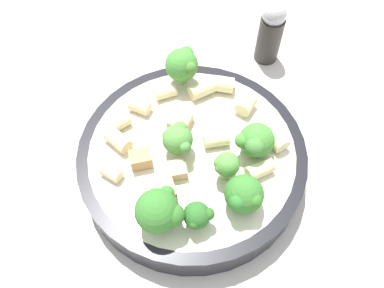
# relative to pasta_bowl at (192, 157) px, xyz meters

# --- Properties ---
(ground_plane) EXTENTS (2.00, 2.00, 0.00)m
(ground_plane) POSITION_rel_pasta_bowl_xyz_m (0.00, 0.00, -0.02)
(ground_plane) COLOR beige
(pasta_bowl) EXTENTS (0.24, 0.24, 0.04)m
(pasta_bowl) POSITION_rel_pasta_bowl_xyz_m (0.00, 0.00, 0.00)
(pasta_bowl) COLOR black
(pasta_bowl) RESTS_ON ground_plane
(broccoli_floret_0) EXTENTS (0.04, 0.04, 0.04)m
(broccoli_floret_0) POSITION_rel_pasta_bowl_xyz_m (-0.06, -0.02, 0.04)
(broccoli_floret_0) COLOR #84AD60
(broccoli_floret_0) RESTS_ON pasta_bowl
(broccoli_floret_1) EXTENTS (0.03, 0.03, 0.04)m
(broccoli_floret_1) POSITION_rel_pasta_bowl_xyz_m (0.01, 0.01, 0.04)
(broccoli_floret_1) COLOR #9EC175
(broccoli_floret_1) RESTS_ON pasta_bowl
(broccoli_floret_2) EXTENTS (0.03, 0.03, 0.03)m
(broccoli_floret_2) POSITION_rel_pasta_bowl_xyz_m (-0.04, 0.07, 0.03)
(broccoli_floret_2) COLOR #84AD60
(broccoli_floret_2) RESTS_ON pasta_bowl
(broccoli_floret_3) EXTENTS (0.04, 0.04, 0.04)m
(broccoli_floret_3) POSITION_rel_pasta_bowl_xyz_m (-0.07, 0.03, 0.04)
(broccoli_floret_3) COLOR #84AD60
(broccoli_floret_3) RESTS_ON pasta_bowl
(broccoli_floret_4) EXTENTS (0.04, 0.04, 0.05)m
(broccoli_floret_4) POSITION_rel_pasta_bowl_xyz_m (0.05, -0.08, 0.04)
(broccoli_floret_4) COLOR #9EC175
(broccoli_floret_4) RESTS_ON pasta_bowl
(broccoli_floret_5) EXTENTS (0.02, 0.02, 0.04)m
(broccoli_floret_5) POSITION_rel_pasta_bowl_xyz_m (-0.04, 0.01, 0.04)
(broccoli_floret_5) COLOR #9EC175
(broccoli_floret_5) RESTS_ON pasta_bowl
(broccoli_floret_6) EXTENTS (0.04, 0.04, 0.05)m
(broccoli_floret_6) POSITION_rel_pasta_bowl_xyz_m (-0.01, 0.08, 0.04)
(broccoli_floret_6) COLOR #84AD60
(broccoli_floret_6) RESTS_ON pasta_bowl
(rigatoni_0) EXTENTS (0.03, 0.03, 0.01)m
(rigatoni_0) POSITION_rel_pasta_bowl_xyz_m (-0.02, -0.02, 0.02)
(rigatoni_0) COLOR beige
(rigatoni_0) RESTS_ON pasta_bowl
(rigatoni_1) EXTENTS (0.02, 0.02, 0.02)m
(rigatoni_1) POSITION_rel_pasta_bowl_xyz_m (-0.03, -0.07, 0.02)
(rigatoni_1) COLOR beige
(rigatoni_1) RESTS_ON pasta_bowl
(rigatoni_2) EXTENTS (0.03, 0.03, 0.02)m
(rigatoni_2) POSITION_rel_pasta_bowl_xyz_m (-0.07, -0.05, 0.02)
(rigatoni_2) COLOR beige
(rigatoni_2) RESTS_ON pasta_bowl
(rigatoni_3) EXTENTS (0.03, 0.03, 0.02)m
(rigatoni_3) POSITION_rel_pasta_bowl_xyz_m (0.02, -0.07, 0.02)
(rigatoni_3) COLOR beige
(rigatoni_3) RESTS_ON pasta_bowl
(rigatoni_4) EXTENTS (0.03, 0.03, 0.02)m
(rigatoni_4) POSITION_rel_pasta_bowl_xyz_m (-0.07, -0.01, 0.02)
(rigatoni_4) COLOR beige
(rigatoni_4) RESTS_ON pasta_bowl
(rigatoni_5) EXTENTS (0.03, 0.02, 0.02)m
(rigatoni_5) POSITION_rel_pasta_bowl_xyz_m (0.01, -0.09, 0.02)
(rigatoni_5) COLOR beige
(rigatoni_5) RESTS_ON pasta_bowl
(rigatoni_6) EXTENTS (0.02, 0.01, 0.01)m
(rigatoni_6) POSITION_rel_pasta_bowl_xyz_m (0.06, 0.06, 0.02)
(rigatoni_6) COLOR beige
(rigatoni_6) RESTS_ON pasta_bowl
(rigatoni_7) EXTENTS (0.02, 0.02, 0.01)m
(rigatoni_7) POSITION_rel_pasta_bowl_xyz_m (0.07, -0.02, 0.02)
(rigatoni_7) COLOR beige
(rigatoni_7) RESTS_ON pasta_bowl
(rigatoni_8) EXTENTS (0.03, 0.02, 0.02)m
(rigatoni_8) POSITION_rel_pasta_bowl_xyz_m (0.07, 0.03, 0.02)
(rigatoni_8) COLOR beige
(rigatoni_8) RESTS_ON pasta_bowl
(rigatoni_9) EXTENTS (0.02, 0.02, 0.01)m
(rigatoni_9) POSITION_rel_pasta_bowl_xyz_m (0.08, 0.01, 0.02)
(rigatoni_9) COLOR beige
(rigatoni_9) RESTS_ON pasta_bowl
(rigatoni_10) EXTENTS (0.03, 0.03, 0.01)m
(rigatoni_10) POSITION_rel_pasta_bowl_xyz_m (0.06, -0.05, 0.02)
(rigatoni_10) COLOR beige
(rigatoni_10) RESTS_ON pasta_bowl
(chicken_chunk_0) EXTENTS (0.03, 0.03, 0.02)m
(chicken_chunk_0) POSITION_rel_pasta_bowl_xyz_m (0.00, 0.06, 0.03)
(chicken_chunk_0) COLOR tan
(chicken_chunk_0) RESTS_ON pasta_bowl
(chicken_chunk_1) EXTENTS (0.03, 0.03, 0.02)m
(chicken_chunk_1) POSITION_rel_pasta_bowl_xyz_m (0.04, 0.04, 0.02)
(chicken_chunk_1) COLOR tan
(chicken_chunk_1) RESTS_ON pasta_bowl
(chicken_chunk_2) EXTENTS (0.02, 0.02, 0.01)m
(chicken_chunk_2) POSITION_rel_pasta_bowl_xyz_m (0.03, -0.02, 0.02)
(chicken_chunk_2) COLOR tan
(chicken_chunk_2) RESTS_ON pasta_bowl
(chicken_chunk_3) EXTENTS (0.03, 0.02, 0.01)m
(chicken_chunk_3) POSITION_rel_pasta_bowl_xyz_m (-0.00, 0.03, 0.02)
(chicken_chunk_3) COLOR tan
(chicken_chunk_3) RESTS_ON pasta_bowl
(pepper_shaker) EXTENTS (0.03, 0.03, 0.09)m
(pepper_shaker) POSITION_rel_pasta_bowl_xyz_m (-0.01, -0.20, 0.02)
(pepper_shaker) COLOR #332D28
(pepper_shaker) RESTS_ON ground_plane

